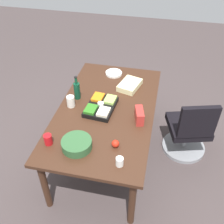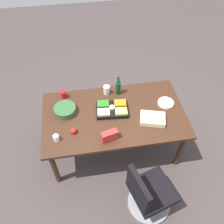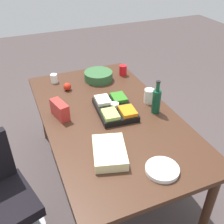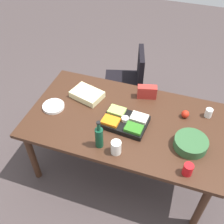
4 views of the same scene
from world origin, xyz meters
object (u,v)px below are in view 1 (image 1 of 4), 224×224
object	(u,v)px
paper_cup	(120,162)
salad_bowl	(77,144)
paper_plate_stack	(114,73)
red_solo_cup	(48,139)
office_chair	(188,133)
wine_bottle	(77,90)
mayo_jar	(71,101)
chip_bag_red	(139,115)
conference_table	(107,114)
veggie_tray	(101,106)
apple_red	(115,144)
sheet_cake	(130,85)

from	to	relation	value
paper_cup	salad_bowl	xyz separation A→B (m)	(-0.12, -0.44, 0.00)
paper_cup	paper_plate_stack	distance (m)	1.55
red_solo_cup	salad_bowl	bearing A→B (deg)	91.81
office_chair	paper_plate_stack	world-z (taller)	office_chair
wine_bottle	mayo_jar	size ratio (longest dim) A/B	2.28
red_solo_cup	chip_bag_red	distance (m)	0.97
chip_bag_red	conference_table	bearing A→B (deg)	-107.35
paper_cup	wine_bottle	bearing A→B (deg)	-142.25
wine_bottle	paper_cup	bearing A→B (deg)	37.75
paper_cup	chip_bag_red	size ratio (longest dim) A/B	0.45
conference_table	office_chair	xyz separation A→B (m)	(-0.26, 0.99, -0.35)
office_chair	paper_cup	world-z (taller)	office_chair
veggie_tray	salad_bowl	bearing A→B (deg)	-7.23
salad_bowl	chip_bag_red	bearing A→B (deg)	134.42
wine_bottle	red_solo_cup	bearing A→B (deg)	-3.30
apple_red	veggie_tray	xyz separation A→B (m)	(-0.53, -0.28, -0.00)
paper_cup	salad_bowl	distance (m)	0.46
conference_table	mayo_jar	xyz separation A→B (m)	(0.04, -0.41, 0.14)
paper_cup	salad_bowl	bearing A→B (deg)	-105.30
mayo_jar	paper_plate_stack	world-z (taller)	mayo_jar
mayo_jar	paper_cup	distance (m)	1.01
veggie_tray	mayo_jar	size ratio (longest dim) A/B	3.37
office_chair	mayo_jar	xyz separation A→B (m)	(0.30, -1.40, 0.49)
apple_red	wine_bottle	world-z (taller)	wine_bottle
apple_red	red_solo_cup	distance (m)	0.65
red_solo_cup	sheet_cake	size ratio (longest dim) A/B	0.34
paper_plate_stack	apple_red	bearing A→B (deg)	12.77
veggie_tray	salad_bowl	world-z (taller)	salad_bowl
veggie_tray	mayo_jar	xyz separation A→B (m)	(0.02, -0.35, 0.03)
conference_table	veggie_tray	xyz separation A→B (m)	(0.02, -0.06, 0.11)
paper_plate_stack	red_solo_cup	bearing A→B (deg)	-14.29
conference_table	veggie_tray	distance (m)	0.13
veggie_tray	sheet_cake	size ratio (longest dim) A/B	1.39
salad_bowl	paper_plate_stack	world-z (taller)	salad_bowl
conference_table	salad_bowl	xyz separation A→B (m)	(0.64, -0.14, 0.12)
office_chair	mayo_jar	distance (m)	1.51
apple_red	paper_cup	bearing A→B (deg)	21.21
office_chair	salad_bowl	distance (m)	1.52
sheet_cake	conference_table	bearing A→B (deg)	-21.37
office_chair	sheet_cake	xyz separation A→B (m)	(-0.22, -0.80, 0.46)
chip_bag_red	mayo_jar	bearing A→B (deg)	-95.85
office_chair	paper_plate_stack	bearing A→B (deg)	-114.25
red_solo_cup	wine_bottle	xyz separation A→B (m)	(-0.77, 0.04, 0.06)
salad_bowl	mayo_jar	bearing A→B (deg)	-156.00
chip_bag_red	red_solo_cup	bearing A→B (deg)	-57.10
wine_bottle	paper_plate_stack	size ratio (longest dim) A/B	1.36
chip_bag_red	sheet_cake	world-z (taller)	chip_bag_red
salad_bowl	paper_cup	bearing A→B (deg)	74.70
red_solo_cup	wine_bottle	size ratio (longest dim) A/B	0.37
red_solo_cup	paper_cup	world-z (taller)	red_solo_cup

